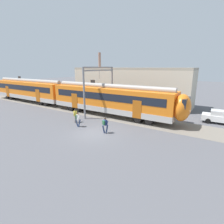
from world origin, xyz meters
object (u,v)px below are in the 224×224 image
(commuter_train, at_px, (65,94))
(pedestrian_white, at_px, (78,118))
(pedestrian_navy, at_px, (105,124))
(pedestrian_yellow, at_px, (75,115))
(parked_car_white, at_px, (221,117))

(commuter_train, xyz_separation_m, pedestrian_white, (8.42, -5.98, -1.26))
(pedestrian_white, height_order, pedestrian_navy, same)
(pedestrian_yellow, xyz_separation_m, pedestrian_navy, (5.03, -0.98, 0.03))
(commuter_train, relative_size, pedestrian_white, 22.83)
(pedestrian_white, distance_m, pedestrian_navy, 3.69)
(pedestrian_white, xyz_separation_m, parked_car_white, (13.25, 10.08, -0.21))
(pedestrian_yellow, relative_size, parked_car_white, 0.41)
(commuter_train, distance_m, pedestrian_white, 10.40)
(pedestrian_white, relative_size, pedestrian_navy, 1.00)
(pedestrian_yellow, xyz_separation_m, parked_car_white, (14.59, 9.06, -0.18))
(pedestrian_yellow, bearing_deg, parked_car_white, 31.84)
(pedestrian_navy, height_order, parked_car_white, pedestrian_navy)
(pedestrian_yellow, bearing_deg, pedestrian_white, -37.25)
(pedestrian_yellow, relative_size, pedestrian_white, 1.00)
(parked_car_white, bearing_deg, pedestrian_navy, -133.60)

